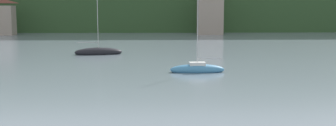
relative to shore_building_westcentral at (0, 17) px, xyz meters
name	(u,v)px	position (x,y,z in m)	size (l,w,h in m)	color
wooded_hillside	(231,1)	(56.65, 48.66, 4.18)	(352.00, 74.23, 38.11)	#2D4C28
shore_building_westcentral	(0,17)	(0.00, 0.00, 0.00)	(5.72, 3.27, 7.56)	gray
shore_building_central	(210,11)	(43.15, 0.22, 1.23)	(5.44, 3.75, 10.07)	gray
sailboat_far_0	(98,52)	(24.67, -35.46, -3.40)	(5.89, 2.64, 8.32)	black
sailboat_mid_1	(197,69)	(35.21, -49.49, -3.41)	(4.83, 1.44, 6.63)	teal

